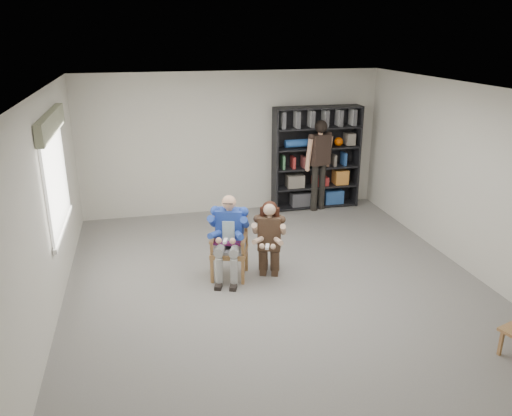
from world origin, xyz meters
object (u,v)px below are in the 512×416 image
object	(u,v)px
bookshelf	(316,158)
kneeling_woman	(269,240)
seated_man	(229,237)
armchair	(229,246)
standing_man	(319,166)

from	to	relation	value
bookshelf	kneeling_woman	bearing A→B (deg)	-121.39
seated_man	kneeling_woman	size ratio (longest dim) A/B	1.09
seated_man	armchair	bearing A→B (deg)	0.00
kneeling_woman	seated_man	bearing A→B (deg)	-172.80
standing_man	kneeling_woman	bearing A→B (deg)	-141.62
armchair	seated_man	size ratio (longest dim) A/B	0.77
kneeling_woman	bookshelf	size ratio (longest dim) A/B	0.56
armchair	seated_man	bearing A→B (deg)	0.00
bookshelf	standing_man	bearing A→B (deg)	-90.68
armchair	bookshelf	size ratio (longest dim) A/B	0.47
seated_man	standing_man	world-z (taller)	standing_man
bookshelf	standing_man	distance (m)	0.22
seated_man	bookshelf	world-z (taller)	bookshelf
kneeling_woman	bookshelf	distance (m)	3.37
armchair	kneeling_woman	bearing A→B (deg)	7.20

